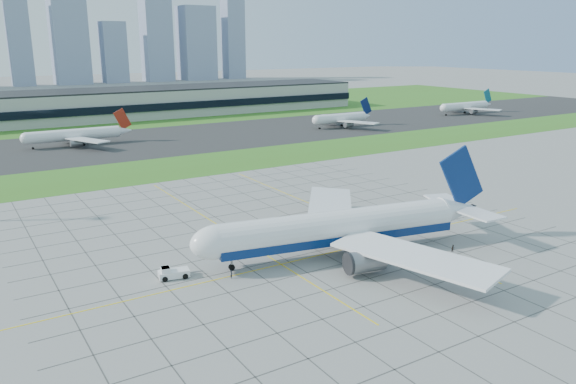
% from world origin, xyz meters
% --- Properties ---
extents(ground, '(1400.00, 1400.00, 0.00)m').
position_xyz_m(ground, '(0.00, 0.00, 0.00)').
color(ground, gray).
rests_on(ground, ground).
extents(grass_median, '(700.00, 35.00, 0.04)m').
position_xyz_m(grass_median, '(0.00, 90.00, 0.02)').
color(grass_median, '#3D7020').
rests_on(grass_median, ground).
extents(asphalt_taxiway, '(700.00, 75.00, 0.04)m').
position_xyz_m(asphalt_taxiway, '(0.00, 145.00, 0.03)').
color(asphalt_taxiway, '#383838').
rests_on(asphalt_taxiway, ground).
extents(grass_far, '(700.00, 145.00, 0.04)m').
position_xyz_m(grass_far, '(0.00, 255.00, 0.02)').
color(grass_far, '#3D7020').
rests_on(grass_far, ground).
extents(apron_markings, '(120.00, 130.00, 0.03)m').
position_xyz_m(apron_markings, '(0.43, 11.09, 0.02)').
color(apron_markings, '#474744').
rests_on(apron_markings, ground).
extents(terminal, '(260.00, 43.00, 15.80)m').
position_xyz_m(terminal, '(40.00, 229.87, 7.89)').
color(terminal, '#B7B7B2').
rests_on(terminal, ground).
extents(airliner, '(63.37, 63.64, 20.11)m').
position_xyz_m(airliner, '(2.60, -3.72, 5.50)').
color(airliner, white).
rests_on(airliner, ground).
extents(pushback_tug, '(8.00, 3.58, 2.20)m').
position_xyz_m(pushback_tug, '(-29.74, 2.78, 0.98)').
color(pushback_tug, white).
rests_on(pushback_tug, ground).
extents(crew_near, '(0.67, 0.69, 1.59)m').
position_xyz_m(crew_near, '(-20.86, -2.92, 0.80)').
color(crew_near, black).
rests_on(crew_near, ground).
extents(crew_far, '(0.86, 0.72, 1.57)m').
position_xyz_m(crew_far, '(22.56, -14.81, 0.79)').
color(crew_far, black).
rests_on(crew_far, ground).
extents(distant_jet_1, '(41.62, 42.66, 14.08)m').
position_xyz_m(distant_jet_1, '(-14.84, 151.01, 4.49)').
color(distant_jet_1, white).
rests_on(distant_jet_1, ground).
extents(distant_jet_2, '(33.99, 42.66, 14.08)m').
position_xyz_m(distant_jet_2, '(108.41, 135.05, 4.48)').
color(distant_jet_2, white).
rests_on(distant_jet_2, ground).
extents(distant_jet_3, '(40.58, 42.66, 14.08)m').
position_xyz_m(distant_jet_3, '(203.46, 139.68, 4.49)').
color(distant_jet_3, white).
rests_on(distant_jet_3, ground).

